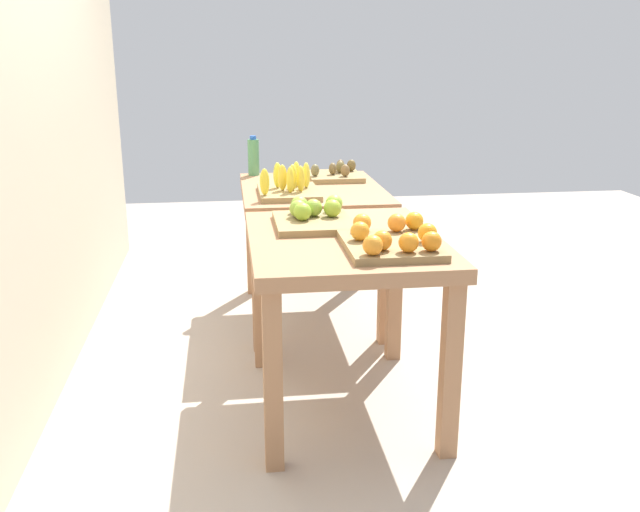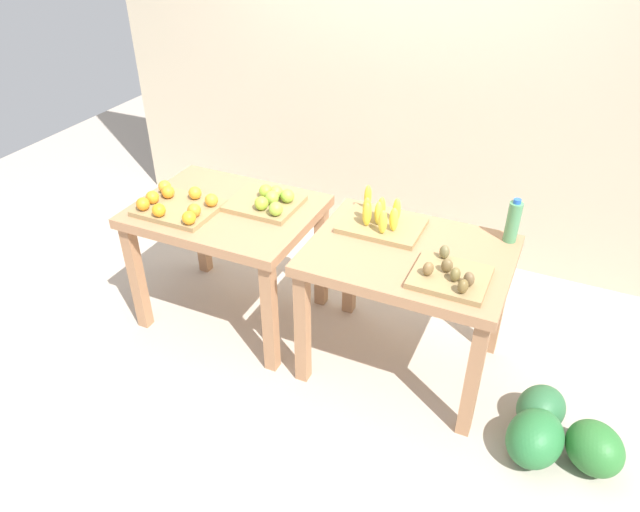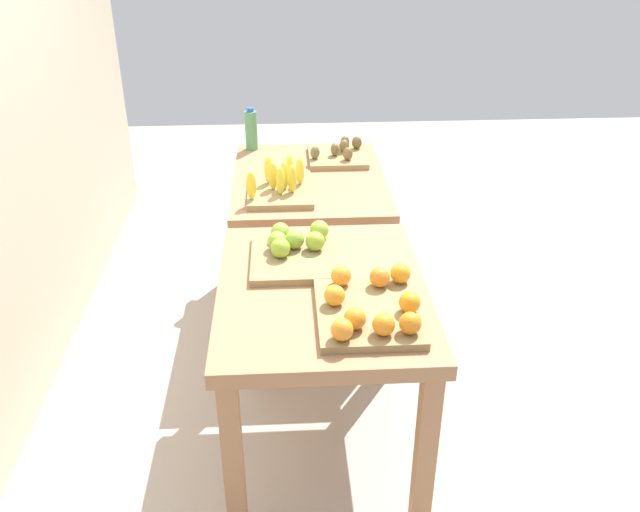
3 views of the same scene
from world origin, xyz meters
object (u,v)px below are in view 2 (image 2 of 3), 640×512
at_px(apple_bin, 268,201).
at_px(kiwi_bin, 450,276).
at_px(orange_bin, 177,205).
at_px(water_bottle, 513,222).
at_px(watermelon_pile, 556,433).
at_px(display_table_left, 227,224).
at_px(banana_crate, 381,221).
at_px(display_table_right, 408,269).

bearing_deg(apple_bin, kiwi_bin, -13.65).
height_order(orange_bin, apple_bin, apple_bin).
bearing_deg(orange_bin, water_bottle, 14.69).
bearing_deg(watermelon_pile, kiwi_bin, 170.55).
height_order(apple_bin, watermelon_pile, apple_bin).
relative_size(display_table_left, watermelon_pile, 1.67).
relative_size(banana_crate, watermelon_pile, 0.71).
height_order(display_table_left, apple_bin, apple_bin).
bearing_deg(display_table_right, kiwi_bin, -34.77).
bearing_deg(water_bottle, apple_bin, -171.02).
distance_m(apple_bin, water_bottle, 1.36).
distance_m(orange_bin, watermelon_pile, 2.34).
distance_m(display_table_left, apple_bin, 0.30).
bearing_deg(water_bottle, display_table_right, -144.96).
distance_m(kiwi_bin, watermelon_pile, 0.94).
distance_m(display_table_right, banana_crate, 0.31).
height_order(orange_bin, water_bottle, water_bottle).
bearing_deg(orange_bin, apple_bin, 29.74).
xyz_separation_m(orange_bin, kiwi_bin, (1.59, -0.02, -0.01)).
bearing_deg(banana_crate, apple_bin, -175.69).
height_order(kiwi_bin, water_bottle, water_bottle).
relative_size(apple_bin, water_bottle, 1.62).
xyz_separation_m(display_table_left, kiwi_bin, (1.37, -0.17, 0.15)).
height_order(banana_crate, water_bottle, water_bottle).
bearing_deg(display_table_right, orange_bin, -173.42).
height_order(display_table_right, water_bottle, water_bottle).
relative_size(display_table_right, banana_crate, 2.36).
xyz_separation_m(display_table_right, kiwi_bin, (0.25, -0.17, 0.15)).
bearing_deg(water_bottle, display_table_left, -168.67).
distance_m(apple_bin, watermelon_pile, 1.95).
height_order(apple_bin, banana_crate, banana_crate).
height_order(display_table_right, banana_crate, banana_crate).
distance_m(display_table_left, orange_bin, 0.31).
bearing_deg(kiwi_bin, apple_bin, 166.35).
distance_m(orange_bin, apple_bin, 0.52).
bearing_deg(banana_crate, display_table_right, -35.23).
distance_m(water_bottle, watermelon_pile, 1.07).
xyz_separation_m(display_table_right, watermelon_pile, (0.89, -0.28, -0.54)).
relative_size(display_table_left, kiwi_bin, 2.89).
bearing_deg(apple_bin, display_table_right, -6.57).
distance_m(orange_bin, banana_crate, 1.17).
bearing_deg(banana_crate, orange_bin, -164.67).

